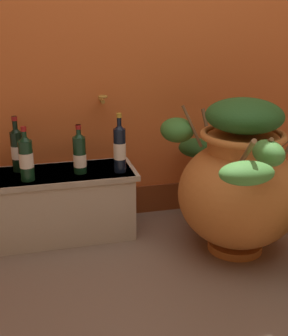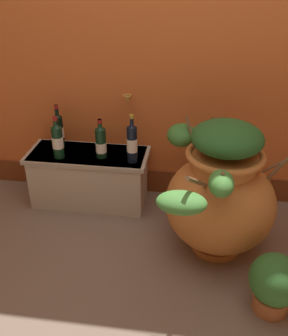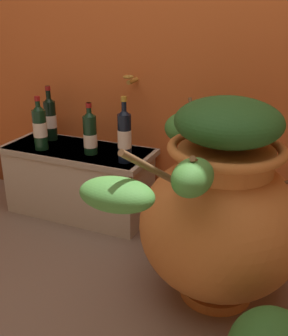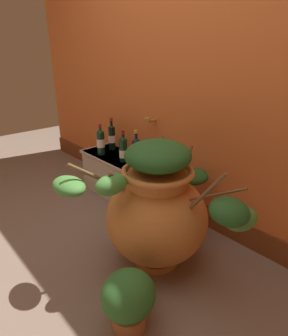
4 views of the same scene
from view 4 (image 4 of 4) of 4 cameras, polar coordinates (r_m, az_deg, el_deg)
ground_plane at (r=2.09m, az=-15.36°, el=-18.22°), size 7.00×7.00×0.00m
back_wall at (r=2.35m, az=9.67°, el=21.06°), size 4.40×0.33×2.60m
terracotta_urn at (r=1.85m, az=2.83°, el=-7.93°), size 0.93×1.12×0.85m
stone_ledge at (r=2.79m, az=-4.72°, el=-1.36°), size 0.85×0.36×0.40m
wine_bottle_left at (r=2.77m, az=-8.55°, el=5.26°), size 0.08×0.08×0.30m
wine_bottle_middle at (r=2.57m, az=-4.12°, el=3.78°), size 0.07×0.07×0.28m
wine_bottle_right at (r=2.38m, az=-1.54°, el=2.94°), size 0.07×0.07×0.34m
wine_bottle_back at (r=2.89m, az=-6.38°, el=6.22°), size 0.07×0.07×0.32m
potted_shrub at (r=1.58m, az=-3.09°, el=-24.42°), size 0.26×0.28×0.34m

